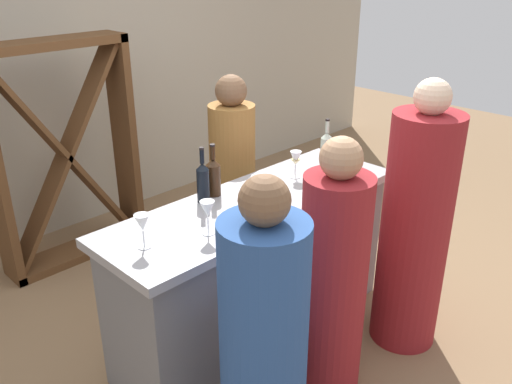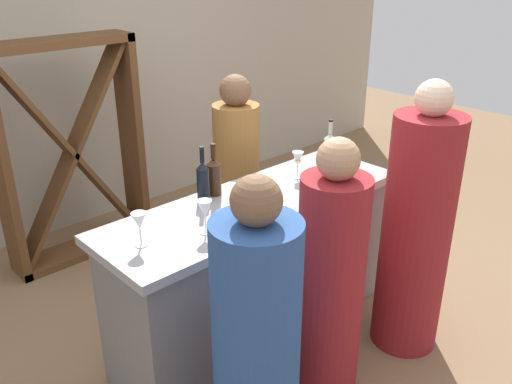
{
  "view_description": "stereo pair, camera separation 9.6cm",
  "coord_description": "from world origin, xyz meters",
  "px_view_note": "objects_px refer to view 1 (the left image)",
  "views": [
    {
      "loc": [
        -1.96,
        -1.95,
        2.18
      ],
      "look_at": [
        0.0,
        0.0,
        0.95
      ],
      "focal_mm": 38.14,
      "sensor_mm": 36.0,
      "label": 1
    },
    {
      "loc": [
        -1.89,
        -2.02,
        2.18
      ],
      "look_at": [
        0.0,
        0.0,
        0.95
      ],
      "focal_mm": 38.14,
      "sensor_mm": 36.0,
      "label": 2
    }
  ],
  "objects_px": {
    "wine_rack": "(65,156)",
    "person_left_guest": "(415,230)",
    "wine_glass_far_left": "(296,159)",
    "person_server_behind": "(233,182)",
    "wine_bottle_second_left_amber_brown": "(213,176)",
    "wine_bottle_leftmost_near_black": "(203,181)",
    "wine_glass_near_left": "(242,213)",
    "person_right_guest": "(333,281)",
    "wine_glass_near_right": "(142,224)",
    "wine_bottle_center_clear_pale": "(326,148)",
    "person_center_guest": "(264,343)",
    "wine_glass_near_center": "(207,211)"
  },
  "relations": [
    {
      "from": "wine_rack",
      "to": "person_left_guest",
      "type": "height_order",
      "value": "wine_rack"
    },
    {
      "from": "wine_glass_far_left",
      "to": "person_server_behind",
      "type": "distance_m",
      "value": 0.72
    },
    {
      "from": "wine_glass_far_left",
      "to": "person_left_guest",
      "type": "xyz_separation_m",
      "value": [
        0.2,
        -0.73,
        -0.29
      ]
    },
    {
      "from": "wine_bottle_second_left_amber_brown",
      "to": "person_left_guest",
      "type": "distance_m",
      "value": 1.18
    },
    {
      "from": "wine_rack",
      "to": "wine_bottle_leftmost_near_black",
      "type": "height_order",
      "value": "wine_rack"
    },
    {
      "from": "wine_glass_near_left",
      "to": "wine_bottle_second_left_amber_brown",
      "type": "bearing_deg",
      "value": 66.23
    },
    {
      "from": "wine_rack",
      "to": "wine_glass_far_left",
      "type": "height_order",
      "value": "wine_rack"
    },
    {
      "from": "wine_glass_near_left",
      "to": "person_right_guest",
      "type": "bearing_deg",
      "value": -52.76
    },
    {
      "from": "wine_rack",
      "to": "wine_bottle_second_left_amber_brown",
      "type": "xyz_separation_m",
      "value": [
        0.2,
        -1.43,
        0.2
      ]
    },
    {
      "from": "person_left_guest",
      "to": "person_server_behind",
      "type": "xyz_separation_m",
      "value": [
        -0.15,
        1.36,
        -0.07
      ]
    },
    {
      "from": "wine_bottle_leftmost_near_black",
      "to": "wine_glass_far_left",
      "type": "xyz_separation_m",
      "value": [
        0.63,
        -0.13,
        -0.0
      ]
    },
    {
      "from": "wine_glass_near_right",
      "to": "wine_bottle_second_left_amber_brown",
      "type": "bearing_deg",
      "value": 19.29
    },
    {
      "from": "person_server_behind",
      "to": "wine_bottle_center_clear_pale",
      "type": "bearing_deg",
      "value": 37.27
    },
    {
      "from": "person_right_guest",
      "to": "person_server_behind",
      "type": "height_order",
      "value": "person_server_behind"
    },
    {
      "from": "wine_bottle_leftmost_near_black",
      "to": "wine_glass_near_left",
      "type": "xyz_separation_m",
      "value": [
        -0.1,
        -0.41,
        -0.02
      ]
    },
    {
      "from": "person_server_behind",
      "to": "person_right_guest",
      "type": "bearing_deg",
      "value": -5.09
    },
    {
      "from": "person_left_guest",
      "to": "person_center_guest",
      "type": "distance_m",
      "value": 1.23
    },
    {
      "from": "wine_glass_near_left",
      "to": "wine_glass_near_center",
      "type": "bearing_deg",
      "value": 141.69
    },
    {
      "from": "wine_bottle_center_clear_pale",
      "to": "person_center_guest",
      "type": "xyz_separation_m",
      "value": [
        -1.32,
        -0.72,
        -0.38
      ]
    },
    {
      "from": "wine_glass_near_right",
      "to": "person_left_guest",
      "type": "distance_m",
      "value": 1.54
    },
    {
      "from": "wine_rack",
      "to": "person_server_behind",
      "type": "relative_size",
      "value": 1.14
    },
    {
      "from": "wine_glass_near_left",
      "to": "person_center_guest",
      "type": "height_order",
      "value": "person_center_guest"
    },
    {
      "from": "wine_bottle_leftmost_near_black",
      "to": "wine_bottle_second_left_amber_brown",
      "type": "relative_size",
      "value": 1.04
    },
    {
      "from": "wine_rack",
      "to": "wine_glass_near_right",
      "type": "xyz_separation_m",
      "value": [
        -0.43,
        -1.65,
        0.2
      ]
    },
    {
      "from": "wine_rack",
      "to": "person_center_guest",
      "type": "relative_size",
      "value": 1.16
    },
    {
      "from": "wine_glass_near_left",
      "to": "person_right_guest",
      "type": "relative_size",
      "value": 0.11
    },
    {
      "from": "person_server_behind",
      "to": "person_left_guest",
      "type": "bearing_deg",
      "value": 22.41
    },
    {
      "from": "wine_glass_near_left",
      "to": "wine_glass_near_right",
      "type": "bearing_deg",
      "value": 153.12
    },
    {
      "from": "wine_glass_near_right",
      "to": "wine_glass_far_left",
      "type": "height_order",
      "value": "wine_glass_near_right"
    },
    {
      "from": "wine_bottle_leftmost_near_black",
      "to": "wine_glass_near_right",
      "type": "height_order",
      "value": "wine_bottle_leftmost_near_black"
    },
    {
      "from": "wine_bottle_center_clear_pale",
      "to": "wine_glass_far_left",
      "type": "xyz_separation_m",
      "value": [
        -0.29,
        0.0,
        -0.0
      ]
    },
    {
      "from": "person_right_guest",
      "to": "person_left_guest",
      "type": "bearing_deg",
      "value": -109.23
    },
    {
      "from": "wine_bottle_leftmost_near_black",
      "to": "person_left_guest",
      "type": "bearing_deg",
      "value": -46.14
    },
    {
      "from": "person_left_guest",
      "to": "wine_glass_near_right",
      "type": "bearing_deg",
      "value": 47.01
    },
    {
      "from": "person_left_guest",
      "to": "wine_glass_far_left",
      "type": "bearing_deg",
      "value": -1.41
    },
    {
      "from": "wine_glass_near_right",
      "to": "person_right_guest",
      "type": "distance_m",
      "value": 1.0
    },
    {
      "from": "wine_rack",
      "to": "wine_bottle_leftmost_near_black",
      "type": "distance_m",
      "value": 1.47
    },
    {
      "from": "wine_glass_far_left",
      "to": "person_center_guest",
      "type": "bearing_deg",
      "value": -144.64
    },
    {
      "from": "wine_glass_far_left",
      "to": "wine_glass_near_left",
      "type": "bearing_deg",
      "value": -158.49
    },
    {
      "from": "wine_bottle_center_clear_pale",
      "to": "wine_glass_near_left",
      "type": "bearing_deg",
      "value": -164.56
    },
    {
      "from": "wine_glass_near_right",
      "to": "person_left_guest",
      "type": "bearing_deg",
      "value": -26.21
    },
    {
      "from": "wine_bottle_second_left_amber_brown",
      "to": "person_server_behind",
      "type": "xyz_separation_m",
      "value": [
        0.58,
        0.47,
        -0.35
      ]
    },
    {
      "from": "wine_glass_near_left",
      "to": "wine_glass_far_left",
      "type": "distance_m",
      "value": 0.78
    },
    {
      "from": "wine_glass_near_right",
      "to": "wine_bottle_leftmost_near_black",
      "type": "bearing_deg",
      "value": 20.03
    },
    {
      "from": "person_right_guest",
      "to": "wine_glass_near_center",
      "type": "bearing_deg",
      "value": 29.07
    },
    {
      "from": "person_right_guest",
      "to": "person_server_behind",
      "type": "relative_size",
      "value": 0.99
    },
    {
      "from": "wine_bottle_leftmost_near_black",
      "to": "wine_glass_near_center",
      "type": "bearing_deg",
      "value": -126.63
    },
    {
      "from": "wine_glass_far_left",
      "to": "person_center_guest",
      "type": "relative_size",
      "value": 0.12
    },
    {
      "from": "person_center_guest",
      "to": "wine_bottle_leftmost_near_black",
      "type": "bearing_deg",
      "value": -7.11
    },
    {
      "from": "person_server_behind",
      "to": "wine_bottle_leftmost_near_black",
      "type": "bearing_deg",
      "value": -37.75
    }
  ]
}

